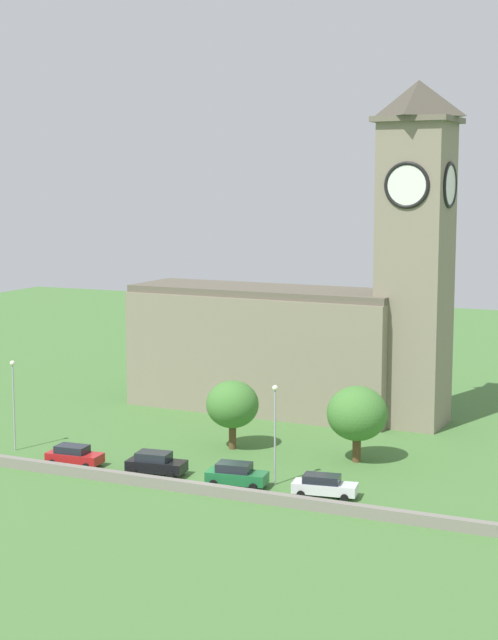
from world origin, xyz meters
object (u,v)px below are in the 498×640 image
Objects in this scene: car_white at (324,486)px; streetlamp_west_end at (13,392)px; car_black at (156,463)px; car_green at (236,475)px; tree_riverside_east at (232,405)px; church at (305,323)px; streetlamp_west_mid at (275,419)px; tree_by_tower at (357,414)px; car_red at (74,455)px.

car_white is 0.63× the size of streetlamp_west_end.
car_black is at bearing -5.36° from streetlamp_west_end.
car_green is 0.80× the size of tree_riverside_east.
church is 6.88× the size of car_green.
streetlamp_west_end is (-28.63, 1.18, 4.32)m from car_white.
car_white is at bearing -15.78° from streetlamp_west_mid.
streetlamp_west_mid reaches higher than tree_by_tower.
tree_by_tower is at bearing 66.42° from streetlamp_west_mid.
car_white is 0.64× the size of streetlamp_west_mid.
car_green is at bearing -63.39° from tree_riverside_east.
tree_by_tower reaches higher than car_green.
tree_by_tower is (-0.70, 9.81, 3.22)m from car_white.
car_white is (14.00, 0.19, -0.09)m from car_black.
church reaches higher than tree_by_tower.
streetlamp_west_end is (-17.66, -23.48, -3.88)m from church.
car_red is at bearing -173.57° from streetlamp_west_mid.
car_white is at bearing -38.31° from tree_riverside_east.
car_black is 10.19m from tree_riverside_east.
tree_by_tower reaches higher than car_white.
streetlamp_west_end is at bearing -162.82° from tree_by_tower.
church is 5.50× the size of tree_riverside_east.
tree_riverside_east is (9.58, 9.95, 3.06)m from car_red.
tree_by_tower is at bearing -55.35° from church.
car_black is at bearing -179.21° from car_white.
car_white is 15.30m from tree_riverside_east.
car_black is (-3.03, -24.86, -8.11)m from church.
car_green is at bearing -80.81° from church.
car_black is 0.98× the size of car_white.
car_red is (-10.38, -25.32, -8.19)m from church.
car_white is 28.98m from streetlamp_west_end.
car_red is at bearing -133.93° from tree_riverside_east.
tree_riverside_east is (-11.06, -0.52, -0.15)m from tree_by_tower.
streetlamp_west_mid is at bearing 0.18° from streetlamp_west_end.
car_green reaches higher than car_red.
church reaches higher than car_white.
tree_riverside_east is (-0.80, -15.37, -5.12)m from church.
streetlamp_west_mid is at bearing -47.66° from tree_riverside_east.
car_red is 0.95× the size of car_white.
streetlamp_west_mid is (24.19, 0.08, -0.06)m from streetlamp_west_end.
car_red is 0.60× the size of streetlamp_west_end.
church is 16.22m from tree_riverside_east.
car_red is at bearing -178.93° from car_green.
streetlamp_west_mid is 1.22× the size of tree_by_tower.
tree_riverside_east is at bearing 76.74° from car_black.
streetlamp_west_end is (-21.71, 1.56, 4.23)m from car_green.
car_black is 0.62× the size of streetlamp_west_end.
tree_riverside_east is at bearing 46.07° from car_red.
car_black is at bearing -143.04° from tree_by_tower.
tree_by_tower is at bearing 58.64° from car_green.
car_white is (6.92, 0.38, -0.09)m from car_green.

